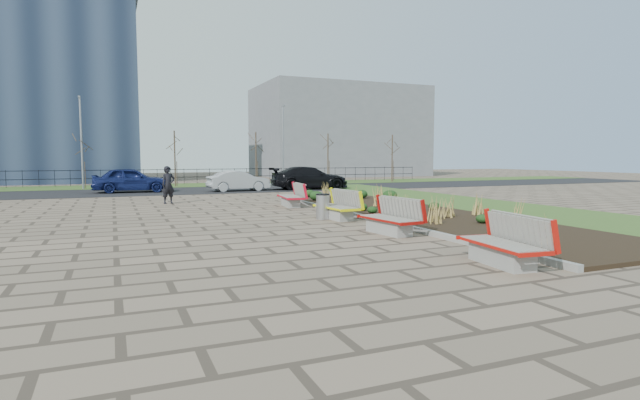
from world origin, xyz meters
name	(u,v)px	position (x,y,z in m)	size (l,w,h in m)	color
ground	(310,251)	(0.00, 0.00, 0.00)	(120.00, 120.00, 0.00)	#746150
planting_bed	(417,214)	(6.25, 5.00, 0.05)	(4.50, 18.00, 0.10)	black
planting_curb	(361,216)	(3.92, 5.00, 0.07)	(0.16, 18.00, 0.15)	gray
grass_verge_near	(515,210)	(11.00, 5.00, 0.02)	(5.00, 38.00, 0.04)	#33511E
grass_verge_far	(173,186)	(0.00, 28.00, 0.02)	(80.00, 5.00, 0.04)	#33511E
road	(184,191)	(0.00, 22.00, 0.01)	(80.00, 7.00, 0.02)	black
bench_a	(501,241)	(3.00, -2.90, 0.50)	(0.90, 2.10, 1.00)	red
bench_b	(389,216)	(3.00, 1.54, 0.50)	(0.90, 2.10, 1.00)	#A90F0B
bench_c	(336,205)	(3.00, 5.13, 0.50)	(0.90, 2.10, 1.00)	#FFFA0D
bench_d	(291,195)	(3.00, 9.96, 0.50)	(0.90, 2.10, 1.00)	red
litter_bin	(323,207)	(2.57, 5.32, 0.44)	(0.46, 0.46, 0.87)	#B2B2B7
pedestrian	(168,185)	(-1.80, 13.41, 0.87)	(0.64, 0.42, 1.75)	black
car_blue	(131,180)	(-3.13, 21.73, 0.78)	(1.79, 4.46, 1.52)	#121B4F
car_silver	(239,181)	(3.17, 20.39, 0.66)	(1.35, 3.88, 1.28)	#A0A3A7
car_black	(309,178)	(7.96, 20.32, 0.77)	(2.10, 5.17, 1.50)	black
tree_b	(83,159)	(-6.00, 26.50, 2.04)	(1.40, 1.40, 4.00)	#4C3D2D
tree_c	(175,159)	(0.00, 26.50, 2.04)	(1.40, 1.40, 4.00)	#4C3D2D
tree_d	(256,158)	(6.00, 26.50, 2.04)	(1.40, 1.40, 4.00)	#4C3D2D
tree_e	(328,158)	(12.00, 26.50, 2.04)	(1.40, 1.40, 4.00)	#4C3D2D
tree_f	(392,158)	(18.00, 26.50, 2.04)	(1.40, 1.40, 4.00)	#4C3D2D
lamp_west	(81,144)	(-6.00, 26.00, 3.04)	(0.24, 0.60, 6.00)	gray
lamp_east	(283,145)	(8.00, 26.00, 3.04)	(0.24, 0.60, 6.00)	gray
railing_fence	(171,177)	(0.00, 29.50, 0.64)	(44.00, 0.10, 1.20)	black
building_grey	(338,132)	(20.00, 42.00, 5.00)	(18.00, 12.00, 10.00)	slate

